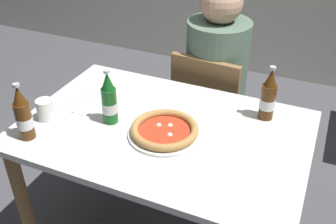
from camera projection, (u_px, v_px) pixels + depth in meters
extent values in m
cube|color=silver|center=(163.00, 131.00, 1.66)|extent=(1.20, 0.80, 0.03)
cylinder|color=olive|center=(25.00, 210.00, 1.78)|extent=(0.06, 0.06, 0.72)
cylinder|color=olive|center=(104.00, 130.00, 2.30)|extent=(0.06, 0.06, 0.72)
cylinder|color=olive|center=(291.00, 181.00, 1.94)|extent=(0.06, 0.06, 0.72)
cube|color=olive|center=(214.00, 112.00, 2.34)|extent=(0.43, 0.43, 0.04)
cube|color=olive|center=(204.00, 94.00, 2.08)|extent=(0.38, 0.07, 0.40)
cylinder|color=olive|center=(247.00, 136.00, 2.52)|extent=(0.04, 0.04, 0.41)
cylinder|color=olive|center=(198.00, 122.00, 2.65)|extent=(0.04, 0.04, 0.41)
cylinder|color=olive|center=(227.00, 166.00, 2.27)|extent=(0.04, 0.04, 0.41)
cylinder|color=olive|center=(175.00, 149.00, 2.40)|extent=(0.04, 0.04, 0.41)
cube|color=#2D3342|center=(211.00, 142.00, 2.43)|extent=(0.32, 0.28, 0.45)
cylinder|color=slate|center=(216.00, 69.00, 2.16)|extent=(0.34, 0.34, 0.55)
sphere|color=tan|center=(221.00, 2.00, 1.96)|extent=(0.22, 0.22, 0.22)
cylinder|color=white|center=(165.00, 134.00, 1.60)|extent=(0.30, 0.30, 0.01)
cylinder|color=#BC381E|center=(165.00, 131.00, 1.60)|extent=(0.22, 0.22, 0.01)
torus|color=#B78447|center=(165.00, 129.00, 1.59)|extent=(0.28, 0.28, 0.03)
sphere|color=silver|center=(159.00, 126.00, 1.63)|extent=(0.02, 0.02, 0.02)
sphere|color=silver|center=(170.00, 135.00, 1.57)|extent=(0.02, 0.02, 0.02)
sphere|color=silver|center=(170.00, 126.00, 1.63)|extent=(0.02, 0.02, 0.02)
cylinder|color=#512D0F|center=(267.00, 102.00, 1.67)|extent=(0.06, 0.06, 0.16)
cone|color=#512D0F|center=(271.00, 77.00, 1.61)|extent=(0.05, 0.05, 0.07)
cylinder|color=#B7B7BC|center=(273.00, 68.00, 1.58)|extent=(0.03, 0.03, 0.01)
cylinder|color=white|center=(267.00, 103.00, 1.68)|extent=(0.07, 0.07, 0.04)
cylinder|color=#14591E|center=(110.00, 106.00, 1.65)|extent=(0.06, 0.06, 0.16)
cone|color=#14591E|center=(107.00, 81.00, 1.58)|extent=(0.05, 0.05, 0.07)
cylinder|color=#B7B7BC|center=(106.00, 71.00, 1.56)|extent=(0.03, 0.03, 0.01)
cylinder|color=white|center=(110.00, 107.00, 1.65)|extent=(0.07, 0.07, 0.04)
cylinder|color=#512D0F|center=(25.00, 121.00, 1.55)|extent=(0.06, 0.06, 0.16)
cone|color=#512D0F|center=(18.00, 95.00, 1.49)|extent=(0.05, 0.05, 0.07)
cylinder|color=#B7B7BC|center=(16.00, 85.00, 1.46)|extent=(0.03, 0.03, 0.01)
cylinder|color=white|center=(25.00, 122.00, 1.56)|extent=(0.07, 0.07, 0.04)
cube|color=white|center=(80.00, 102.00, 1.82)|extent=(0.19, 0.19, 0.00)
cube|color=silver|center=(83.00, 102.00, 1.81)|extent=(0.03, 0.19, 0.00)
cube|color=silver|center=(76.00, 100.00, 1.83)|extent=(0.04, 0.17, 0.00)
cylinder|color=white|center=(45.00, 110.00, 1.68)|extent=(0.07, 0.07, 0.09)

